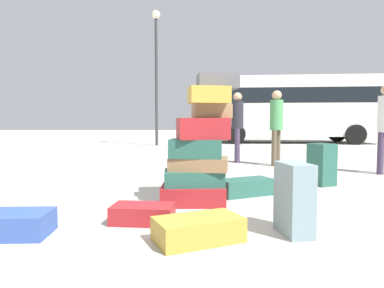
{
  "coord_description": "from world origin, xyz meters",
  "views": [
    {
      "loc": [
        0.14,
        -3.59,
        1.0
      ],
      "look_at": [
        0.18,
        2.3,
        0.63
      ],
      "focal_mm": 31.7,
      "sensor_mm": 36.0,
      "label": 1
    }
  ],
  "objects_px": {
    "suitcase_navy_foreground_near": "(12,224)",
    "parked_bus": "(290,105)",
    "suitcase_maroon_upright_blue": "(143,214)",
    "suitcase_teal_white_trunk": "(245,187)",
    "person_tourist_with_camera": "(276,121)",
    "suitcase_cream_right_side": "(204,176)",
    "suitcase_tower": "(200,152)",
    "person_passerby_in_red": "(237,121)",
    "suitcase_slate_foreground_far": "(294,199)",
    "lamp_post": "(156,57)",
    "suitcase_teal_left_side": "(322,164)",
    "suitcase_tan_behind_tower": "(198,229)"
  },
  "relations": [
    {
      "from": "suitcase_maroon_upright_blue",
      "to": "suitcase_slate_foreground_far",
      "type": "height_order",
      "value": "suitcase_slate_foreground_far"
    },
    {
      "from": "suitcase_tower",
      "to": "suitcase_teal_left_side",
      "type": "distance_m",
      "value": 2.35
    },
    {
      "from": "person_tourist_with_camera",
      "to": "suitcase_tan_behind_tower",
      "type": "bearing_deg",
      "value": 15.46
    },
    {
      "from": "suitcase_slate_foreground_far",
      "to": "person_passerby_in_red",
      "type": "bearing_deg",
      "value": 78.31
    },
    {
      "from": "suitcase_cream_right_side",
      "to": "suitcase_slate_foreground_far",
      "type": "relative_size",
      "value": 0.79
    },
    {
      "from": "suitcase_tower",
      "to": "lamp_post",
      "type": "relative_size",
      "value": 0.28
    },
    {
      "from": "suitcase_cream_right_side",
      "to": "suitcase_navy_foreground_near",
      "type": "height_order",
      "value": "suitcase_cream_right_side"
    },
    {
      "from": "suitcase_maroon_upright_blue",
      "to": "parked_bus",
      "type": "relative_size",
      "value": 0.07
    },
    {
      "from": "suitcase_slate_foreground_far",
      "to": "person_passerby_in_red",
      "type": "distance_m",
      "value": 5.55
    },
    {
      "from": "suitcase_teal_left_side",
      "to": "parked_bus",
      "type": "relative_size",
      "value": 0.08
    },
    {
      "from": "suitcase_slate_foreground_far",
      "to": "lamp_post",
      "type": "height_order",
      "value": "lamp_post"
    },
    {
      "from": "lamp_post",
      "to": "person_tourist_with_camera",
      "type": "bearing_deg",
      "value": -63.66
    },
    {
      "from": "person_tourist_with_camera",
      "to": "lamp_post",
      "type": "height_order",
      "value": "lamp_post"
    },
    {
      "from": "suitcase_slate_foreground_far",
      "to": "lamp_post",
      "type": "bearing_deg",
      "value": 92.4
    },
    {
      "from": "person_tourist_with_camera",
      "to": "person_passerby_in_red",
      "type": "height_order",
      "value": "person_passerby_in_red"
    },
    {
      "from": "suitcase_teal_white_trunk",
      "to": "suitcase_slate_foreground_far",
      "type": "relative_size",
      "value": 1.13
    },
    {
      "from": "suitcase_slate_foreground_far",
      "to": "parked_bus",
      "type": "xyz_separation_m",
      "value": [
        3.98,
        13.63,
        1.51
      ]
    },
    {
      "from": "suitcase_tower",
      "to": "suitcase_maroon_upright_blue",
      "type": "relative_size",
      "value": 2.62
    },
    {
      "from": "parked_bus",
      "to": "suitcase_navy_foreground_near",
      "type": "bearing_deg",
      "value": -109.56
    },
    {
      "from": "lamp_post",
      "to": "person_passerby_in_red",
      "type": "bearing_deg",
      "value": -67.26
    },
    {
      "from": "suitcase_teal_white_trunk",
      "to": "person_tourist_with_camera",
      "type": "distance_m",
      "value": 3.56
    },
    {
      "from": "suitcase_navy_foreground_near",
      "to": "suitcase_slate_foreground_far",
      "type": "xyz_separation_m",
      "value": [
        2.51,
        0.02,
        0.22
      ]
    },
    {
      "from": "suitcase_tower",
      "to": "parked_bus",
      "type": "bearing_deg",
      "value": 69.01
    },
    {
      "from": "suitcase_maroon_upright_blue",
      "to": "parked_bus",
      "type": "xyz_separation_m",
      "value": [
        5.38,
        13.27,
        1.74
      ]
    },
    {
      "from": "lamp_post",
      "to": "suitcase_teal_left_side",
      "type": "bearing_deg",
      "value": -69.33
    },
    {
      "from": "person_passerby_in_red",
      "to": "parked_bus",
      "type": "relative_size",
      "value": 0.21
    },
    {
      "from": "person_passerby_in_red",
      "to": "suitcase_navy_foreground_near",
      "type": "bearing_deg",
      "value": -21.77
    },
    {
      "from": "person_tourist_with_camera",
      "to": "parked_bus",
      "type": "distance_m",
      "value": 9.3
    },
    {
      "from": "person_passerby_in_red",
      "to": "parked_bus",
      "type": "xyz_separation_m",
      "value": [
        3.72,
        8.14,
        0.79
      ]
    },
    {
      "from": "suitcase_tan_behind_tower",
      "to": "suitcase_maroon_upright_blue",
      "type": "height_order",
      "value": "suitcase_tan_behind_tower"
    },
    {
      "from": "suitcase_navy_foreground_near",
      "to": "lamp_post",
      "type": "bearing_deg",
      "value": 87.38
    },
    {
      "from": "suitcase_tower",
      "to": "suitcase_teal_left_side",
      "type": "xyz_separation_m",
      "value": [
        1.98,
        1.23,
        -0.31
      ]
    },
    {
      "from": "suitcase_teal_white_trunk",
      "to": "suitcase_cream_right_side",
      "type": "bearing_deg",
      "value": 104.04
    },
    {
      "from": "suitcase_tower",
      "to": "suitcase_slate_foreground_far",
      "type": "xyz_separation_m",
      "value": [
        0.81,
        -1.16,
        -0.32
      ]
    },
    {
      "from": "person_passerby_in_red",
      "to": "parked_bus",
      "type": "distance_m",
      "value": 8.98
    },
    {
      "from": "suitcase_tower",
      "to": "suitcase_teal_white_trunk",
      "type": "xyz_separation_m",
      "value": [
        0.64,
        0.46,
        -0.53
      ]
    },
    {
      "from": "suitcase_tower",
      "to": "suitcase_navy_foreground_near",
      "type": "height_order",
      "value": "suitcase_tower"
    },
    {
      "from": "suitcase_slate_foreground_far",
      "to": "lamp_post",
      "type": "xyz_separation_m",
      "value": [
        -2.36,
        11.76,
        3.47
      ]
    },
    {
      "from": "lamp_post",
      "to": "suitcase_teal_white_trunk",
      "type": "bearing_deg",
      "value": -77.78
    },
    {
      "from": "suitcase_navy_foreground_near",
      "to": "parked_bus",
      "type": "xyz_separation_m",
      "value": [
        6.48,
        13.65,
        1.73
      ]
    },
    {
      "from": "suitcase_navy_foreground_near",
      "to": "parked_bus",
      "type": "bearing_deg",
      "value": 62.67
    },
    {
      "from": "person_passerby_in_red",
      "to": "lamp_post",
      "type": "relative_size",
      "value": 0.3
    },
    {
      "from": "suitcase_cream_right_side",
      "to": "suitcase_slate_foreground_far",
      "type": "xyz_separation_m",
      "value": [
        0.7,
        -2.29,
        0.16
      ]
    },
    {
      "from": "suitcase_tan_behind_tower",
      "to": "person_tourist_with_camera",
      "type": "xyz_separation_m",
      "value": [
        1.93,
        5.0,
        0.93
      ]
    },
    {
      "from": "suitcase_cream_right_side",
      "to": "parked_bus",
      "type": "xyz_separation_m",
      "value": [
        4.68,
        11.34,
        1.67
      ]
    },
    {
      "from": "lamp_post",
      "to": "suitcase_navy_foreground_near",
      "type": "bearing_deg",
      "value": -90.7
    },
    {
      "from": "suitcase_tower",
      "to": "suitcase_navy_foreground_near",
      "type": "distance_m",
      "value": 2.14
    },
    {
      "from": "suitcase_navy_foreground_near",
      "to": "person_tourist_with_camera",
      "type": "xyz_separation_m",
      "value": [
        3.58,
        4.85,
        0.93
      ]
    },
    {
      "from": "person_tourist_with_camera",
      "to": "lamp_post",
      "type": "bearing_deg",
      "value": -117.09
    },
    {
      "from": "suitcase_navy_foreground_near",
      "to": "parked_bus",
      "type": "relative_size",
      "value": 0.08
    }
  ]
}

